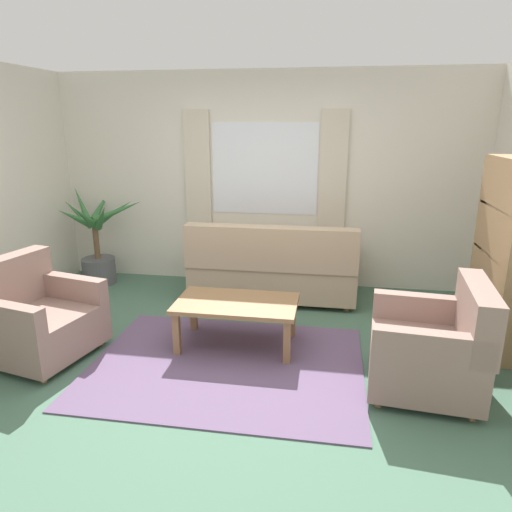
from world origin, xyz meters
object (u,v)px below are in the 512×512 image
Objects in this scene: coffee_table at (237,307)px; couch at (273,269)px; armchair_right at (434,348)px; armchair_left at (36,318)px; bookshelf at (504,255)px; potted_plant at (97,245)px.

couch is at bearing 81.92° from coffee_table.
armchair_right is 0.83× the size of coffee_table.
couch is 2.53m from armchair_left.
couch reaches higher than coffee_table.
armchair_left is 1.09× the size of armchair_right.
armchair_right reaches higher than coffee_table.
bookshelf reaches higher than armchair_right.
coffee_table is at bearing 99.28° from bookshelf.
couch is 2.28m from potted_plant.
couch is 2.24m from armchair_right.
armchair_left is 3.34m from armchair_right.
coffee_table is at bearing -100.62° from armchair_right.
armchair_right is 1.22m from bookshelf.
couch is at bearing 68.35° from bookshelf.
bookshelf is at bearing -13.35° from potted_plant.
coffee_table is 0.90× the size of potted_plant.
potted_plant reaches higher than coffee_table.
potted_plant is at bearing 76.65° from bookshelf.
armchair_right is at bearing -16.04° from coffee_table.
couch is 1.91× the size of armchair_left.
bookshelf is (2.15, -0.86, 0.51)m from couch.
couch is at bearing -134.12° from armchair_right.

